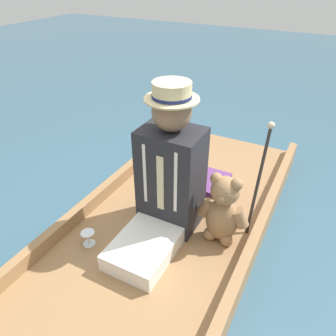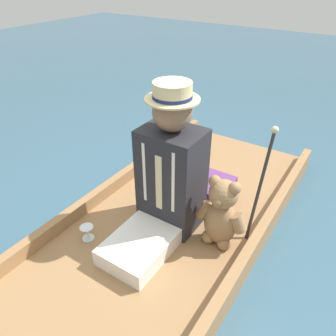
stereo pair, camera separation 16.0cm
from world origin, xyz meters
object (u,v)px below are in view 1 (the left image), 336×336
at_px(teddy_bear, 223,210).
at_px(wine_glass, 88,236).
at_px(seated_person, 167,178).
at_px(walking_cane, 261,169).

bearing_deg(teddy_bear, wine_glass, 31.75).
height_order(teddy_bear, wine_glass, teddy_bear).
height_order(seated_person, teddy_bear, seated_person).
bearing_deg(wine_glass, teddy_bear, -148.25).
relative_size(seated_person, teddy_bear, 2.02).
distance_m(seated_person, walking_cane, 0.57).
bearing_deg(seated_person, teddy_bear, -161.98).
bearing_deg(walking_cane, wine_glass, 38.85).
xyz_separation_m(seated_person, wine_glass, (0.34, 0.38, -0.31)).
bearing_deg(seated_person, wine_glass, 57.84).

